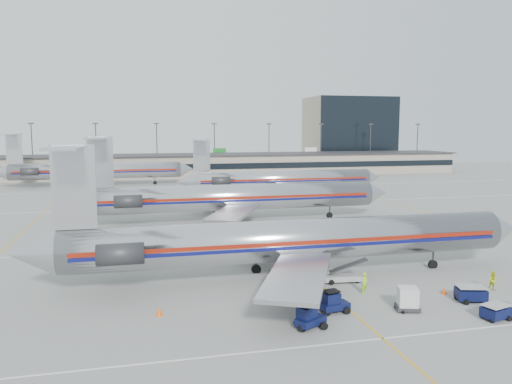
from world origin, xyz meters
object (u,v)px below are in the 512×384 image
object	(u,v)px
uld_container	(408,299)
jet_foreground	(284,240)
belt_loader	(343,276)
jet_second_row	(231,197)
tug_center	(333,303)

from	to	relation	value
uld_container	jet_foreground	bearing A→B (deg)	141.95
belt_loader	uld_container	bearing A→B (deg)	-69.03
jet_foreground	belt_loader	bearing A→B (deg)	-24.63
jet_second_row	belt_loader	bearing A→B (deg)	-81.98
jet_foreground	jet_second_row	distance (m)	28.59
tug_center	uld_container	distance (m)	5.65
uld_container	tug_center	bearing A→B (deg)	-170.87
jet_second_row	jet_foreground	bearing A→B (deg)	-90.86
jet_foreground	tug_center	size ratio (longest dim) A/B	20.80
jet_foreground	jet_second_row	bearing A→B (deg)	89.14
tug_center	belt_loader	xyz separation A→B (m)	(3.68, 6.73, -0.23)
jet_second_row	belt_loader	xyz separation A→B (m)	(4.34, -30.77, -3.09)
jet_foreground	tug_center	bearing A→B (deg)	-83.04
belt_loader	tug_center	bearing A→B (deg)	-111.88
tug_center	belt_loader	distance (m)	7.67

